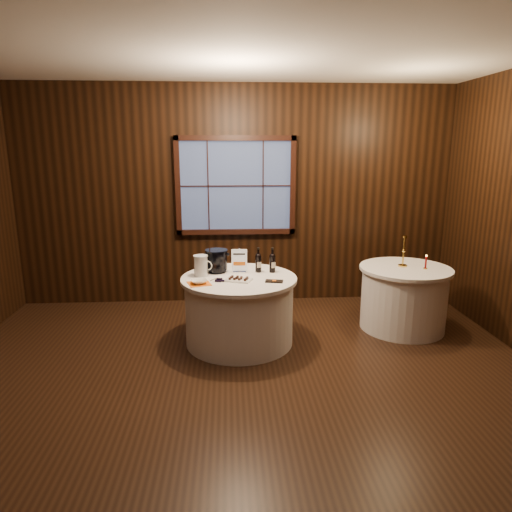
{
  "coord_description": "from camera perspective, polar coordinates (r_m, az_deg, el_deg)",
  "views": [
    {
      "loc": [
        -0.11,
        -3.84,
        2.17
      ],
      "look_at": [
        0.18,
        0.9,
        1.03
      ],
      "focal_mm": 32.0,
      "sensor_mm": 36.0,
      "label": 1
    }
  ],
  "objects": [
    {
      "name": "brass_candlestick",
      "position": [
        5.73,
        17.94,
        0.08
      ],
      "size": [
        0.11,
        0.11,
        0.38
      ],
      "color": "gold",
      "rests_on": "side_table"
    },
    {
      "name": "orange_napkin",
      "position": [
        4.83,
        -7.12,
        -3.44
      ],
      "size": [
        0.28,
        0.28,
        0.0
      ],
      "primitive_type": "cube",
      "rotation": [
        0.0,
        0.0,
        0.3
      ],
      "color": "orange",
      "rests_on": "main_table"
    },
    {
      "name": "port_bottle_left",
      "position": [
        5.2,
        0.29,
        -0.69
      ],
      "size": [
        0.07,
        0.08,
        0.29
      ],
      "rotation": [
        0.0,
        0.0,
        0.2
      ],
      "color": "black",
      "rests_on": "main_table"
    },
    {
      "name": "red_candle",
      "position": [
        5.71,
        20.46,
        -0.87
      ],
      "size": [
        0.05,
        0.05,
        0.17
      ],
      "color": "gold",
      "rests_on": "side_table"
    },
    {
      "name": "chocolate_plate",
      "position": [
        4.9,
        -2.2,
        -2.91
      ],
      "size": [
        0.32,
        0.27,
        0.04
      ],
      "rotation": [
        0.0,
        0.0,
        -0.36
      ],
      "color": "white",
      "rests_on": "main_table"
    },
    {
      "name": "chocolate_box",
      "position": [
        4.86,
        2.29,
        -3.17
      ],
      "size": [
        0.2,
        0.13,
        0.02
      ],
      "primitive_type": "cube",
      "rotation": [
        0.0,
        0.0,
        -0.2
      ],
      "color": "black",
      "rests_on": "main_table"
    },
    {
      "name": "port_bottle_right",
      "position": [
        5.2,
        2.05,
        -0.71
      ],
      "size": [
        0.07,
        0.08,
        0.29
      ],
      "rotation": [
        0.0,
        0.0,
        0.32
      ],
      "color": "black",
      "rests_on": "main_table"
    },
    {
      "name": "side_table",
      "position": [
        5.83,
        17.94,
        -4.98
      ],
      "size": [
        1.08,
        1.08,
        0.77
      ],
      "color": "white",
      "rests_on": "ground"
    },
    {
      "name": "glass_pitcher",
      "position": [
        5.09,
        -6.88,
        -1.18
      ],
      "size": [
        0.21,
        0.16,
        0.23
      ],
      "rotation": [
        0.0,
        0.0,
        -0.27
      ],
      "color": "silver",
      "rests_on": "main_table"
    },
    {
      "name": "sign_stand",
      "position": [
        5.19,
        -2.09,
        -1.05
      ],
      "size": [
        0.18,
        0.09,
        0.28
      ],
      "rotation": [
        0.0,
        0.0,
        -0.06
      ],
      "color": "silver",
      "rests_on": "main_table"
    },
    {
      "name": "ice_bucket",
      "position": [
        5.22,
        -4.95,
        -0.54
      ],
      "size": [
        0.26,
        0.26,
        0.26
      ],
      "color": "black",
      "rests_on": "main_table"
    },
    {
      "name": "main_table",
      "position": [
        5.15,
        -2.11,
        -6.74
      ],
      "size": [
        1.28,
        1.28,
        0.77
      ],
      "color": "white",
      "rests_on": "ground"
    },
    {
      "name": "back_wall",
      "position": [
        6.35,
        -2.55,
        7.82
      ],
      "size": [
        6.0,
        0.1,
        3.0
      ],
      "color": "black",
      "rests_on": "ground"
    },
    {
      "name": "grape_bunch",
      "position": [
        4.88,
        -4.59,
        -2.97
      ],
      "size": [
        0.17,
        0.09,
        0.04
      ],
      "rotation": [
        0.0,
        0.0,
        -0.25
      ],
      "color": "black",
      "rests_on": "main_table"
    },
    {
      "name": "ground",
      "position": [
        4.41,
        -1.71,
        -16.0
      ],
      "size": [
        6.0,
        6.0,
        0.0
      ],
      "primitive_type": "plane",
      "color": "black",
      "rests_on": "ground"
    },
    {
      "name": "cracker_bowl",
      "position": [
        4.82,
        -7.13,
        -3.19
      ],
      "size": [
        0.2,
        0.2,
        0.04
      ],
      "primitive_type": "imported",
      "rotation": [
        0.0,
        0.0,
        0.22
      ],
      "color": "white",
      "rests_on": "orange_napkin"
    }
  ]
}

